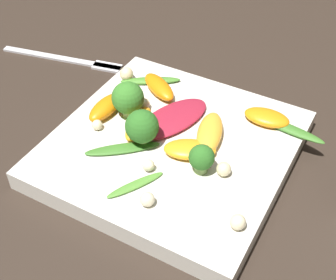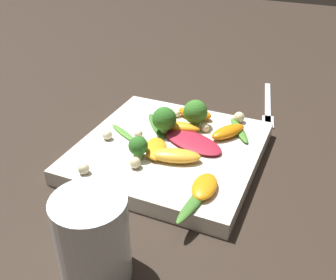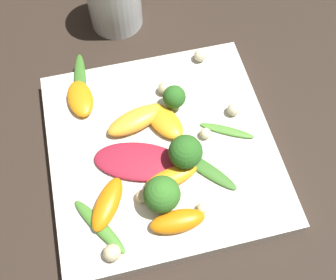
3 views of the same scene
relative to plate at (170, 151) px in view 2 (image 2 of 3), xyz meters
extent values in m
plane|color=#2D231C|center=(0.00, 0.00, -0.01)|extent=(2.40, 2.40, 0.00)
cube|color=silver|center=(0.00, 0.00, 0.00)|extent=(0.27, 0.27, 0.03)
cylinder|color=white|center=(0.24, 0.02, 0.04)|extent=(0.08, 0.08, 0.10)
cube|color=silver|center=(-0.25, 0.10, -0.01)|extent=(0.20, 0.05, 0.01)
cube|color=silver|center=(-0.18, 0.12, -0.01)|extent=(0.05, 0.03, 0.01)
ellipsoid|color=maroon|center=(-0.02, 0.03, 0.02)|extent=(0.08, 0.12, 0.01)
ellipsoid|color=orange|center=(-0.06, 0.08, 0.02)|extent=(0.07, 0.06, 0.02)
ellipsoid|color=#FCAD33|center=(0.04, 0.03, 0.02)|extent=(0.05, 0.08, 0.02)
ellipsoid|color=orange|center=(0.09, 0.09, 0.02)|extent=(0.06, 0.04, 0.01)
ellipsoid|color=orange|center=(-0.10, 0.01, 0.02)|extent=(0.03, 0.06, 0.02)
ellipsoid|color=orange|center=(-0.05, 0.00, 0.02)|extent=(0.03, 0.07, 0.02)
ellipsoid|color=orange|center=(0.03, -0.01, 0.02)|extent=(0.07, 0.06, 0.01)
cylinder|color=#7A9E51|center=(0.05, -0.03, 0.02)|extent=(0.02, 0.02, 0.01)
sphere|color=#2D6B23|center=(0.05, -0.03, 0.03)|extent=(0.03, 0.03, 0.03)
cylinder|color=#7A9E51|center=(-0.07, 0.02, 0.02)|extent=(0.02, 0.02, 0.02)
sphere|color=#387A28|center=(-0.07, 0.02, 0.04)|extent=(0.04, 0.04, 0.04)
cylinder|color=#84AD5B|center=(-0.03, -0.02, 0.02)|extent=(0.01, 0.01, 0.02)
sphere|color=#2D6B23|center=(-0.03, -0.02, 0.04)|extent=(0.04, 0.04, 0.04)
ellipsoid|color=#518E33|center=(0.00, -0.08, 0.01)|extent=(0.04, 0.07, 0.00)
ellipsoid|color=#47842D|center=(-0.08, 0.09, 0.02)|extent=(0.08, 0.06, 0.01)
ellipsoid|color=#3D7528|center=(-0.04, -0.04, 0.02)|extent=(0.08, 0.07, 0.01)
ellipsoid|color=#3D7528|center=(0.11, 0.08, 0.02)|extent=(0.10, 0.03, 0.01)
sphere|color=beige|center=(0.02, -0.10, 0.02)|extent=(0.02, 0.02, 0.02)
sphere|color=beige|center=(-0.06, 0.04, 0.02)|extent=(0.01, 0.01, 0.01)
sphere|color=beige|center=(0.08, -0.02, 0.02)|extent=(0.02, 0.02, 0.02)
sphere|color=beige|center=(-0.09, -0.03, 0.02)|extent=(0.01, 0.01, 0.01)
sphere|color=beige|center=(-0.11, 0.08, 0.02)|extent=(0.02, 0.02, 0.02)
sphere|color=beige|center=(0.12, -0.08, 0.02)|extent=(0.02, 0.02, 0.02)
sphere|color=beige|center=(0.00, -0.05, 0.02)|extent=(0.01, 0.01, 0.01)
camera|label=1|loc=(0.19, -0.36, 0.39)|focal=50.00mm
camera|label=2|loc=(0.48, 0.20, 0.34)|focal=42.00mm
camera|label=3|loc=(-0.21, 0.04, 0.44)|focal=42.00mm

